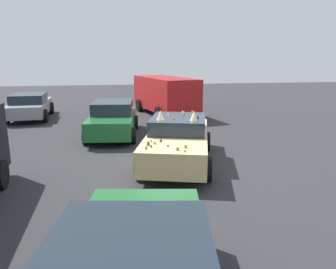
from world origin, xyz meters
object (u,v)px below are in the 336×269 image
Objects in this scene: parked_sedan_near_left at (30,106)px; parked_sedan_near_right at (113,119)px; art_car_decorated at (178,140)px; parked_van_row_back_far at (165,94)px.

parked_sedan_near_right is (-4.66, -4.32, 0.02)m from parked_sedan_near_left.
parked_sedan_near_left is at bearing -131.22° from parked_sedan_near_right.
parked_sedan_near_right reaches higher than parked_sedan_near_left.
parked_sedan_near_right is (3.90, 1.95, -0.00)m from art_car_decorated.
parked_van_row_back_far reaches higher than parked_sedan_near_left.
parked_sedan_near_left is (-0.10, 7.22, -0.49)m from parked_van_row_back_far.
parked_van_row_back_far is at bearing 154.57° from parked_sedan_near_right.
parked_sedan_near_left is 6.36m from parked_sedan_near_right.
art_car_decorated is at bearing 160.08° from parked_van_row_back_far.
parked_van_row_back_far is at bearing -170.47° from art_car_decorated.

